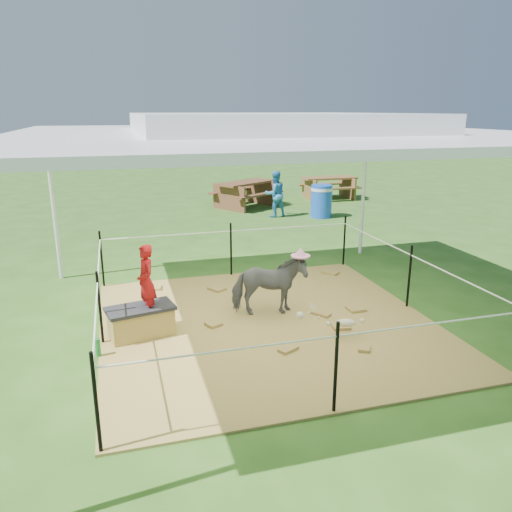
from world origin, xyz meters
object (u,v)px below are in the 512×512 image
object	(u,v)px
picnic_table_near	(246,194)
picnic_table_far	(329,188)
straw_bale	(141,323)
pony	(269,286)
woman	(146,274)
green_bottle	(98,347)
trash_barrel	(321,201)
distant_person	(275,194)
foal	(346,321)

from	to	relation	value
picnic_table_near	picnic_table_far	bearing A→B (deg)	-19.33
straw_bale	picnic_table_far	bearing A→B (deg)	53.77
pony	woman	bearing A→B (deg)	104.85
woman	pony	size ratio (longest dim) A/B	0.92
woman	green_bottle	distance (m)	1.08
green_bottle	picnic_table_far	world-z (taller)	picnic_table_far
woman	trash_barrel	world-z (taller)	woman
picnic_table_near	distant_person	world-z (taller)	distant_person
straw_bale	green_bottle	world-z (taller)	straw_bale
green_bottle	picnic_table_far	size ratio (longest dim) A/B	0.13
distant_person	trash_barrel	bearing A→B (deg)	150.61
picnic_table_far	distant_person	distance (m)	3.57
picnic_table_near	distant_person	distance (m)	1.71
foal	trash_barrel	bearing A→B (deg)	86.73
straw_bale	woman	size ratio (longest dim) A/B	0.83
straw_bale	green_bottle	bearing A→B (deg)	-140.71
woman	picnic_table_near	bearing A→B (deg)	144.95
trash_barrel	distant_person	bearing A→B (deg)	160.42
pony	foal	xyz separation A→B (m)	(0.76, -1.00, -0.23)
straw_bale	pony	world-z (taller)	pony
trash_barrel	picnic_table_near	bearing A→B (deg)	128.62
woman	picnic_table_far	xyz separation A→B (m)	(6.77, 9.38, -0.51)
straw_bale	woman	distance (m)	0.68
straw_bale	trash_barrel	distance (m)	8.55
green_bottle	distant_person	size ratio (longest dim) A/B	0.18
green_bottle	distant_person	distance (m)	8.88
straw_bale	picnic_table_near	xyz separation A→B (m)	(3.76, 8.69, 0.19)
woman	picnic_table_far	size ratio (longest dim) A/B	0.54
trash_barrel	foal	bearing A→B (deg)	-110.76
trash_barrel	picnic_table_near	world-z (taller)	trash_barrel
green_bottle	trash_barrel	size ratio (longest dim) A/B	0.25
distant_person	picnic_table_far	bearing A→B (deg)	-149.05
foal	trash_barrel	size ratio (longest dim) A/B	0.88
foal	green_bottle	bearing A→B (deg)	-168.54
foal	distant_person	xyz separation A→B (m)	(1.57, 7.84, 0.40)
foal	picnic_table_near	xyz separation A→B (m)	(1.15, 9.48, 0.15)
woman	trash_barrel	size ratio (longest dim) A/B	1.07
woman	trash_barrel	distance (m)	8.50
straw_bale	distant_person	size ratio (longest dim) A/B	0.63
trash_barrel	distant_person	xyz separation A→B (m)	(-1.24, 0.44, 0.19)
trash_barrel	picnic_table_near	distance (m)	2.66
woman	picnic_table_near	size ratio (longest dim) A/B	0.51
green_bottle	pony	world-z (taller)	pony
distant_person	picnic_table_near	bearing A→B (deg)	-85.44
picnic_table_near	distant_person	bearing A→B (deg)	-107.41
straw_bale	trash_barrel	world-z (taller)	trash_barrel
picnic_table_far	distant_person	world-z (taller)	distant_person
straw_bale	green_bottle	xyz separation A→B (m)	(-0.55, -0.45, -0.07)
woman	green_bottle	xyz separation A→B (m)	(-0.65, -0.45, -0.74)
woman	picnic_table_near	xyz separation A→B (m)	(3.66, 8.69, -0.48)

